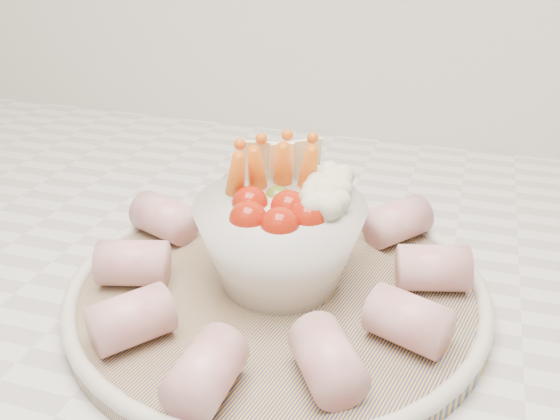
% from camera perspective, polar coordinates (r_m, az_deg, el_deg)
% --- Properties ---
extents(serving_platter, '(0.39, 0.39, 0.02)m').
position_cam_1_polar(serving_platter, '(0.50, -0.23, -7.23)').
color(serving_platter, navy).
rests_on(serving_platter, kitchen_counter).
extents(veggie_bowl, '(0.13, 0.13, 0.11)m').
position_cam_1_polar(veggie_bowl, '(0.48, 0.22, -2.20)').
color(veggie_bowl, white).
rests_on(veggie_bowl, serving_platter).
extents(cured_meat_rolls, '(0.30, 0.30, 0.04)m').
position_cam_1_polar(cured_meat_rolls, '(0.49, -0.30, -5.04)').
color(cured_meat_rolls, '#C15868').
rests_on(cured_meat_rolls, serving_platter).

